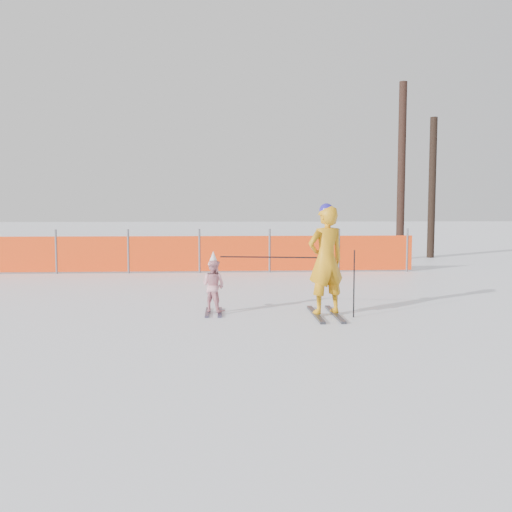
{
  "coord_description": "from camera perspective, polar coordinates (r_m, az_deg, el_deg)",
  "views": [
    {
      "loc": [
        -0.57,
        -9.69,
        1.89
      ],
      "look_at": [
        0.0,
        0.5,
        1.0
      ],
      "focal_mm": 40.0,
      "sensor_mm": 36.0,
      "label": 1
    }
  ],
  "objects": [
    {
      "name": "tree_trunks",
      "position": [
        21.41,
        15.6,
        7.45
      ],
      "size": [
        1.6,
        0.83,
        6.24
      ],
      "color": "black",
      "rests_on": "ground"
    },
    {
      "name": "ground",
      "position": [
        9.89,
        0.16,
        -6.04
      ],
      "size": [
        120.0,
        120.0,
        0.0
      ],
      "primitive_type": "plane",
      "color": "white",
      "rests_on": "ground"
    },
    {
      "name": "safety_fence",
      "position": [
        16.33,
        -8.96,
        0.25
      ],
      "size": [
        14.17,
        0.06,
        1.25
      ],
      "color": "#595960",
      "rests_on": "ground"
    },
    {
      "name": "ski_poles",
      "position": [
        9.86,
        4.68,
        -1.18
      ],
      "size": [
        2.29,
        0.53,
        1.16
      ],
      "color": "black",
      "rests_on": "ground"
    },
    {
      "name": "child",
      "position": [
        10.12,
        -4.28,
        -2.91
      ],
      "size": [
        0.57,
        0.89,
        1.1
      ],
      "color": "black",
      "rests_on": "ground"
    },
    {
      "name": "adult",
      "position": [
        9.89,
        7.0,
        -0.38
      ],
      "size": [
        0.79,
        1.52,
        1.94
      ],
      "color": "black",
      "rests_on": "ground"
    }
  ]
}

